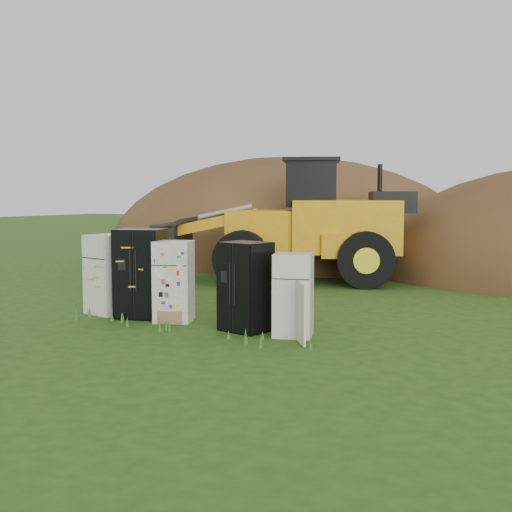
{
  "coord_description": "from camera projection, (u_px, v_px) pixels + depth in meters",
  "views": [
    {
      "loc": [
        7.72,
        -10.93,
        2.7
      ],
      "look_at": [
        0.35,
        2.0,
        1.29
      ],
      "focal_mm": 45.0,
      "sensor_mm": 36.0,
      "label": 1
    }
  ],
  "objects": [
    {
      "name": "fridge_sticker",
      "position": [
        174.0,
        281.0,
        13.71
      ],
      "size": [
        0.99,
        0.96,
        1.73
      ],
      "primitive_type": null,
      "rotation": [
        0.0,
        0.0,
        0.4
      ],
      "color": "silver",
      "rests_on": "ground"
    },
    {
      "name": "fridge_black_right",
      "position": [
        246.0,
        287.0,
        12.76
      ],
      "size": [
        1.01,
        0.89,
        1.78
      ],
      "primitive_type": null,
      "rotation": [
        0.0,
        0.0,
        -0.18
      ],
      "color": "black",
      "rests_on": "ground"
    },
    {
      "name": "fridge_black_side",
      "position": [
        141.0,
        273.0,
        14.16
      ],
      "size": [
        1.22,
        1.08,
        1.96
      ],
      "primitive_type": null,
      "rotation": [
        0.0,
        0.0,
        0.3
      ],
      "color": "black",
      "rests_on": "ground"
    },
    {
      "name": "fridge_leftmost",
      "position": [
        108.0,
        274.0,
        14.61
      ],
      "size": [
        0.91,
        0.88,
        1.81
      ],
      "primitive_type": null,
      "rotation": [
        0.0,
        0.0,
        -0.15
      ],
      "color": "silver",
      "rests_on": "ground"
    },
    {
      "name": "wheel_loader",
      "position": [
        280.0,
        220.0,
        20.02
      ],
      "size": [
        8.55,
        6.19,
        3.84
      ],
      "primitive_type": null,
      "rotation": [
        0.0,
        0.0,
        0.42
      ],
      "color": "orange",
      "rests_on": "ground"
    },
    {
      "name": "ground",
      "position": [
        195.0,
        324.0,
        13.51
      ],
      "size": [
        120.0,
        120.0,
        0.0
      ],
      "primitive_type": "plane",
      "color": "#274713",
      "rests_on": "ground"
    },
    {
      "name": "dirt_mound_left",
      "position": [
        285.0,
        258.0,
        27.83
      ],
      "size": [
        16.9,
        12.67,
        8.7
      ],
      "primitive_type": "ellipsoid",
      "color": "#4A2B17",
      "rests_on": "ground"
    },
    {
      "name": "fridge_open_door",
      "position": [
        293.0,
        295.0,
        12.29
      ],
      "size": [
        0.9,
        0.86,
        1.6
      ],
      "primitive_type": null,
      "rotation": [
        0.0,
        0.0,
        0.32
      ],
      "color": "silver",
      "rests_on": "ground"
    }
  ]
}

